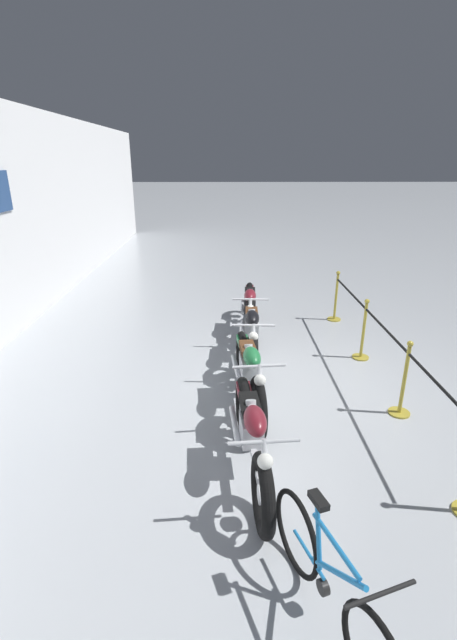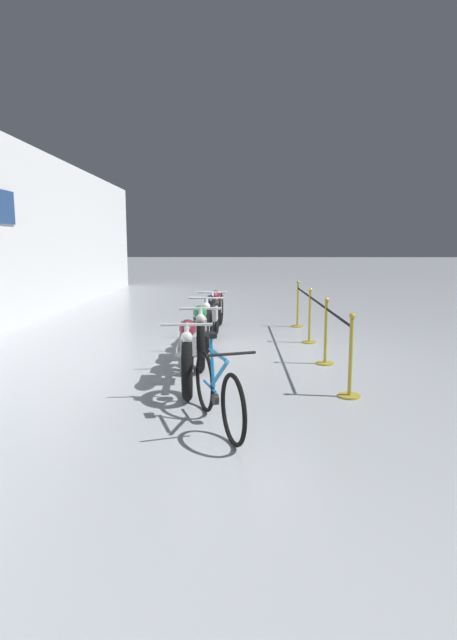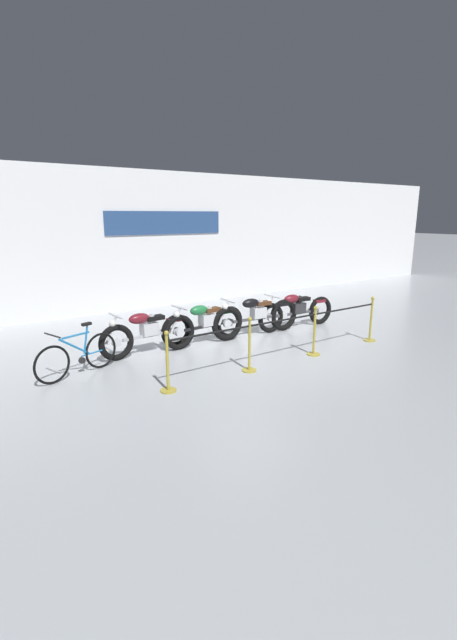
# 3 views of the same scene
# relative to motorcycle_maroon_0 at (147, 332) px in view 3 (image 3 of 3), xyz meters

# --- Properties ---
(ground_plane) EXTENTS (120.00, 120.00, 0.00)m
(ground_plane) POSITION_rel_motorcycle_maroon_0_xyz_m (2.06, -0.74, -0.47)
(ground_plane) COLOR #B2B7BC
(back_wall) EXTENTS (28.00, 0.29, 4.20)m
(back_wall) POSITION_rel_motorcycle_maroon_0_xyz_m (2.06, 4.38, 1.63)
(back_wall) COLOR white
(back_wall) RESTS_ON ground
(motorcycle_maroon_0) EXTENTS (2.17, 0.62, 0.96)m
(motorcycle_maroon_0) POSITION_rel_motorcycle_maroon_0_xyz_m (0.00, 0.00, 0.00)
(motorcycle_maroon_0) COLOR black
(motorcycle_maroon_0) RESTS_ON ground
(motorcycle_green_1) EXTENTS (2.20, 0.62, 0.97)m
(motorcycle_green_1) POSITION_rel_motorcycle_maroon_0_xyz_m (1.40, -0.06, 0.02)
(motorcycle_green_1) COLOR black
(motorcycle_green_1) RESTS_ON ground
(motorcycle_black_2) EXTENTS (2.51, 0.62, 0.98)m
(motorcycle_black_2) POSITION_rel_motorcycle_maroon_0_xyz_m (2.78, -0.17, 0.01)
(motorcycle_black_2) COLOR black
(motorcycle_black_2) RESTS_ON ground
(motorcycle_maroon_3) EXTENTS (2.42, 0.62, 0.96)m
(motorcycle_maroon_3) POSITION_rel_motorcycle_maroon_0_xyz_m (4.06, -0.22, 0.00)
(motorcycle_maroon_3) COLOR black
(motorcycle_maroon_3) RESTS_ON ground
(bicycle) EXTENTS (1.64, 0.67, 0.95)m
(bicycle) POSITION_rel_motorcycle_maroon_0_xyz_m (-1.57, -0.45, -0.10)
(bicycle) COLOR black
(bicycle) RESTS_ON ground
(stanchion_far_left) EXTENTS (5.36, 0.28, 1.05)m
(stanchion_far_left) POSITION_rel_motorcycle_maroon_0_xyz_m (0.96, -2.05, 0.19)
(stanchion_far_left) COLOR gold
(stanchion_far_left) RESTS_ON ground
(stanchion_mid_left) EXTENTS (0.28, 0.28, 1.05)m
(stanchion_mid_left) POSITION_rel_motorcycle_maroon_0_xyz_m (1.15, -2.05, -0.11)
(stanchion_mid_left) COLOR gold
(stanchion_mid_left) RESTS_ON ground
(stanchion_mid_right) EXTENTS (0.28, 0.28, 1.05)m
(stanchion_mid_right) POSITION_rel_motorcycle_maroon_0_xyz_m (2.86, -2.05, -0.11)
(stanchion_mid_right) COLOR gold
(stanchion_mid_right) RESTS_ON ground
(stanchion_far_right) EXTENTS (0.28, 0.28, 1.05)m
(stanchion_far_right) POSITION_rel_motorcycle_maroon_0_xyz_m (4.70, -2.05, -0.11)
(stanchion_far_right) COLOR gold
(stanchion_far_right) RESTS_ON ground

